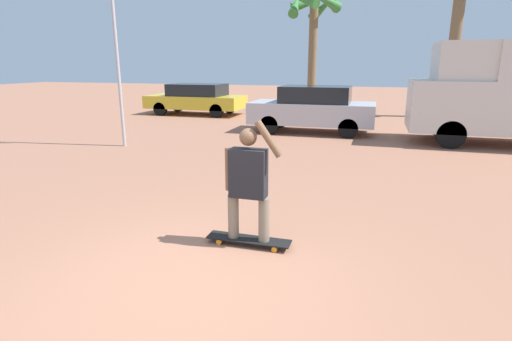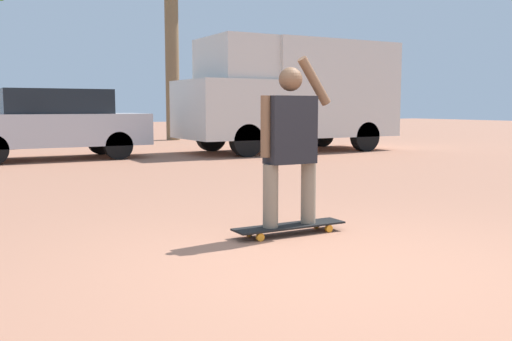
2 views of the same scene
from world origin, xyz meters
The scene contains 7 objects.
ground_plane centered at (0.00, 0.00, 0.00)m, with size 80.00×80.00×0.00m, color #A36B51.
skateboard centered at (0.33, 1.14, 0.07)m, with size 1.10×0.25×0.09m.
person_skateboarder centered at (0.32, 1.14, 0.90)m, with size 0.74×0.22×1.55m.
parked_car_silver centered at (-0.26, 10.23, 0.81)m, with size 4.16×1.82×1.57m.
parked_car_yellow centered at (-6.21, 13.74, 0.74)m, with size 4.45×1.94×1.40m.
palm_tree_center_background centered at (-1.63, 18.60, 4.78)m, with size 3.00×3.12×6.04m.
flagpole centered at (-4.98, 6.32, 3.85)m, with size 1.14×0.12×6.76m.
Camera 1 is at (1.78, -3.40, 2.28)m, focal length 28.00 mm.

